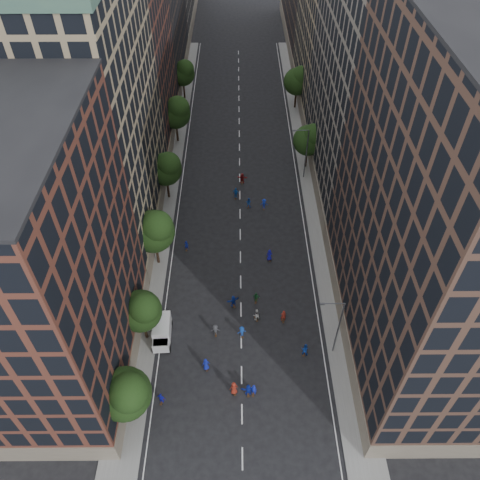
{
  "coord_description": "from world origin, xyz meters",
  "views": [
    {
      "loc": [
        -0.34,
        -17.28,
        47.43
      ],
      "look_at": [
        -0.05,
        28.34,
        2.0
      ],
      "focal_mm": 35.0,
      "sensor_mm": 36.0,
      "label": 1
    }
  ],
  "objects": [
    {
      "name": "skater_1",
      "position": [
        1.27,
        6.77,
        0.87
      ],
      "size": [
        0.71,
        0.54,
        1.75
      ],
      "primitive_type": "imported",
      "rotation": [
        0.0,
        0.0,
        2.93
      ],
      "color": "#1524AE",
      "rests_on": "ground"
    },
    {
      "name": "skater_5",
      "position": [
        0.69,
        6.74,
        0.86
      ],
      "size": [
        1.64,
        0.67,
        1.72
      ],
      "primitive_type": "imported",
      "rotation": [
        0.0,
        0.0,
        3.24
      ],
      "color": "#1429A9",
      "rests_on": "ground"
    },
    {
      "name": "tree_left_3",
      "position": [
        -11.02,
        39.85,
        5.82
      ],
      "size": [
        5.0,
        5.0,
        8.58
      ],
      "color": "black",
      "rests_on": "ground"
    },
    {
      "name": "skater_12",
      "position": [
        3.95,
        26.47,
        0.9
      ],
      "size": [
        0.97,
        0.73,
        1.8
      ],
      "primitive_type": "imported",
      "rotation": [
        0.0,
        0.0,
        3.33
      ],
      "color": "#131190",
      "rests_on": "ground"
    },
    {
      "name": "skater_2",
      "position": [
        7.25,
        11.66,
        0.89
      ],
      "size": [
        1.05,
        0.93,
        1.78
      ],
      "primitive_type": "imported",
      "rotation": [
        0.0,
        0.0,
        2.78
      ],
      "color": "#153FAD",
      "rests_on": "ground"
    },
    {
      "name": "skater_3",
      "position": [
        0.07,
        14.16,
        0.8
      ],
      "size": [
        1.16,
        0.86,
        1.61
      ],
      "primitive_type": "imported",
      "rotation": [
        0.0,
        0.0,
        3.42
      ],
      "color": "#143FA5",
      "rests_on": "ground"
    },
    {
      "name": "bldg_left_b",
      "position": [
        -19.0,
        35.0,
        17.0
      ],
      "size": [
        14.0,
        26.0,
        34.0
      ],
      "primitive_type": "cube",
      "color": "#928060",
      "rests_on": "ground"
    },
    {
      "name": "bldg_right_c",
      "position": [
        19.0,
        71.0,
        17.5
      ],
      "size": [
        14.0,
        26.0,
        35.0
      ],
      "primitive_type": "cube",
      "color": "#928060",
      "rests_on": "ground"
    },
    {
      "name": "skater_4",
      "position": [
        -8.5,
        5.9,
        0.8
      ],
      "size": [
        1.02,
        0.69,
        1.61
      ],
      "primitive_type": "imported",
      "rotation": [
        0.0,
        0.0,
        2.8
      ],
      "color": "#161BB9",
      "rests_on": "ground"
    },
    {
      "name": "skater_15",
      "position": [
        3.67,
        37.24,
        0.88
      ],
      "size": [
        1.16,
        0.71,
        1.75
      ],
      "primitive_type": "imported",
      "rotation": [
        0.0,
        0.0,
        3.09
      ],
      "color": "#142AA3",
      "rests_on": "ground"
    },
    {
      "name": "skater_14",
      "position": [
        1.32,
        37.63,
        0.82
      ],
      "size": [
        0.96,
        0.85,
        1.65
      ],
      "primitive_type": "imported",
      "rotation": [
        0.0,
        0.0,
        2.81
      ],
      "color": "#143EA5",
      "rests_on": "ground"
    },
    {
      "name": "streetlamp_far",
      "position": [
        10.37,
        45.0,
        5.17
      ],
      "size": [
        2.64,
        0.22,
        9.06
      ],
      "color": "#595B60",
      "rests_on": "ground"
    },
    {
      "name": "tree_left_0",
      "position": [
        -11.01,
        3.85,
        5.96
      ],
      "size": [
        5.2,
        5.2,
        8.83
      ],
      "color": "black",
      "rests_on": "ground"
    },
    {
      "name": "skater_7",
      "position": [
        5.12,
        16.32,
        0.92
      ],
      "size": [
        0.71,
        0.49,
        1.85
      ],
      "primitive_type": "imported",
      "rotation": [
        0.0,
        0.0,
        3.22
      ],
      "color": "maroon",
      "rests_on": "ground"
    },
    {
      "name": "skater_11",
      "position": [
        -0.95,
        18.64,
        0.87
      ],
      "size": [
        1.68,
        1.13,
        1.74
      ],
      "primitive_type": "imported",
      "rotation": [
        0.0,
        0.0,
        3.56
      ],
      "color": "navy",
      "rests_on": "ground"
    },
    {
      "name": "bldg_right_a",
      "position": [
        19.0,
        15.0,
        18.0
      ],
      "size": [
        14.0,
        30.0,
        36.0
      ],
      "primitive_type": "cube",
      "color": "#4B3328",
      "rests_on": "ground"
    },
    {
      "name": "bldg_right_b",
      "position": [
        19.0,
        44.0,
        16.5
      ],
      "size": [
        14.0,
        28.0,
        33.0
      ],
      "primitive_type": "cube",
      "color": "#6D655A",
      "rests_on": "ground"
    },
    {
      "name": "skater_16",
      "position": [
        -0.61,
        39.76,
        0.97
      ],
      "size": [
        1.23,
        0.86,
        1.93
      ],
      "primitive_type": "imported",
      "rotation": [
        0.0,
        0.0,
        2.76
      ],
      "color": "blue",
      "rests_on": "ground"
    },
    {
      "name": "streetlamp_near",
      "position": [
        10.37,
        12.0,
        5.17
      ],
      "size": [
        2.64,
        0.22,
        9.06
      ],
      "color": "#595B60",
      "rests_on": "ground"
    },
    {
      "name": "skater_0",
      "position": [
        -3.97,
        9.82,
        0.89
      ],
      "size": [
        1.0,
        0.8,
        1.78
      ],
      "primitive_type": "imported",
      "rotation": [
        0.0,
        0.0,
        3.44
      ],
      "color": "#121E99",
      "rests_on": "ground"
    },
    {
      "name": "skater_6",
      "position": [
        -0.84,
        6.92,
        0.95
      ],
      "size": [
        1.07,
        0.86,
        1.9
      ],
      "primitive_type": "imported",
      "rotation": [
        0.0,
        0.0,
        3.46
      ],
      "color": "maroon",
      "rests_on": "ground"
    },
    {
      "name": "bldg_left_c",
      "position": [
        -19.0,
        58.0,
        14.0
      ],
      "size": [
        14.0,
        20.0,
        28.0
      ],
      "primitive_type": "cube",
      "color": "#582D21",
      "rests_on": "ground"
    },
    {
      "name": "tree_right_a",
      "position": [
        11.38,
        47.85,
        5.63
      ],
      "size": [
        5.0,
        5.0,
        8.39
      ],
      "color": "black",
      "rests_on": "ground"
    },
    {
      "name": "cargo_van",
      "position": [
        -9.3,
        13.97,
        1.26
      ],
      "size": [
        2.29,
        4.57,
        2.38
      ],
      "rotation": [
        0.0,
        0.0,
        0.04
      ],
      "color": "silver",
      "rests_on": "ground"
    },
    {
      "name": "skater_17",
      "position": [
        0.4,
        43.64,
        0.91
      ],
      "size": [
        1.74,
        0.75,
        1.82
      ],
      "primitive_type": "imported",
      "rotation": [
        0.0,
        0.0,
        3.02
      ],
      "color": "maroon",
      "rests_on": "ground"
    },
    {
      "name": "skater_8",
      "position": [
        1.85,
        16.51,
        0.89
      ],
      "size": [
        1.05,
        0.94,
        1.79
      ],
      "primitive_type": "imported",
      "rotation": [
        0.0,
        0.0,
        3.51
      ],
      "color": "beige",
      "rests_on": "ground"
    },
    {
      "name": "sidewalk_right",
      "position": [
        12.0,
        47.5,
        0.07
      ],
      "size": [
        4.0,
        105.0,
        0.15
      ],
      "primitive_type": "cube",
      "color": "slate",
      "rests_on": "ground"
    },
    {
      "name": "sidewalk_left",
      "position": [
        -12.0,
        47.5,
        0.07
      ],
      "size": [
        4.0,
        105.0,
        0.15
      ],
      "primitive_type": "cube",
      "color": "slate",
      "rests_on": "ground"
    },
    {
      "name": "tree_left_5",
      "position": [
        -11.02,
        71.86,
        5.68
      ],
      "size": [
        4.8,
        4.8,
        8.33
      ],
      "color": "black",
      "rests_on": "ground"
    },
    {
      "name": "skater_13",
      "position": [
        -7.54,
        28.53,
        0.79
      ],
      "size": [
        0.64,
        0.48,
        1.58
      ],
      "primitive_type": "imported",
      "rotation": [
        0.0,
        0.0,
        2.95
      ],
      "color": "navy",
      "rests_on": "ground"
    },
    {
      "name": "tree_left_4",
      "position": [
        -11.0,
        55.84,
        6.1
      ],
      "size": [
        5.4,
        5.4,
        9.08
      ],
      "color": "black",
      "rests_on": "ground"
    },
    {
      "name": "skater_9",
      "position": [
        -3.05,
        14.39,
        0.83
      ],
      "size": [
        1.13,
        0.71,
        1.67
      ],
      "primitive_type": "imported",
      "rotation": [
        0.0,
        0.0,
        3.23
      ],
      "color": "#3A3B3F",
      "rests_on": "ground"
    },
    {
      "name": "tree_left_1",
      "position": [
        -11.02,
        13.86,
        5.55
      ],
      "size": [
        4.8,
        4.8,
        8.21
      ],
      "color": "black",
      "rests_on": "ground"
    },
    {
      "name": "tree_left_2",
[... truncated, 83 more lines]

